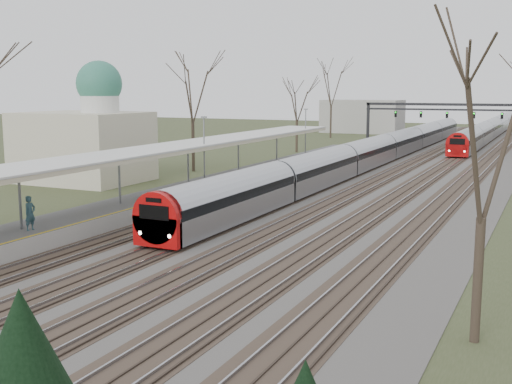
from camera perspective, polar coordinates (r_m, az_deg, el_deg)
track_bed at (r=62.60m, az=11.54°, el=1.71°), size 24.00×160.00×0.22m
platform at (r=49.68m, az=-3.92°, el=0.49°), size 3.50×69.00×1.00m
canopy at (r=45.42m, az=-6.76°, el=4.00°), size 4.10×50.00×3.11m
dome_building at (r=56.95m, az=-14.93°, el=4.57°), size 10.00×8.00×10.30m
signal_gantry at (r=91.56m, az=16.21°, el=6.87°), size 21.00×0.59×6.08m
tree_west_far at (r=62.19m, az=-5.69°, el=9.15°), size 5.50×5.50×11.33m
tree_east_near at (r=20.48m, az=19.76°, el=4.72°), size 4.50×4.50×9.27m
train_near at (r=72.74m, az=11.35°, el=3.85°), size 2.62×90.21×3.05m
train_far at (r=113.86m, az=20.11°, el=5.32°), size 2.62×75.21×3.05m
passenger at (r=33.57m, az=-19.45°, el=-1.80°), size 0.43×0.65×1.75m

